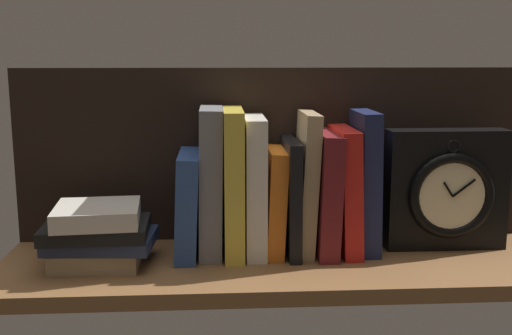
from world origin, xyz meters
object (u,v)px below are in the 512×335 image
at_px(book_black_skeptic, 291,196).
at_px(book_navy_bierce, 365,182).
at_px(book_gray_chess, 211,182).
at_px(book_yellow_seinlanguage, 233,182).
at_px(framed_clock, 446,190).
at_px(book_blue_modern, 188,204).
at_px(book_maroon_dawkins, 325,192).
at_px(book_red_requiem, 345,190).
at_px(book_white_catcher, 255,186).
at_px(book_orange_pandolfini, 275,201).
at_px(book_stack_side, 98,235).
at_px(book_tan_shortstories, 306,183).

height_order(book_black_skeptic, book_navy_bierce, book_navy_bierce).
xyz_separation_m(book_gray_chess, book_yellow_seinlanguage, (0.04, -0.00, -0.00)).
xyz_separation_m(book_yellow_seinlanguage, book_navy_bierce, (0.23, 0.00, -0.00)).
bearing_deg(framed_clock, book_blue_modern, -179.87).
height_order(book_maroon_dawkins, book_red_requiem, book_red_requiem).
height_order(book_gray_chess, book_white_catcher, book_gray_chess).
relative_size(book_red_requiem, book_navy_bierce, 0.88).
xyz_separation_m(book_gray_chess, book_maroon_dawkins, (0.20, 0.00, -0.02)).
height_order(book_gray_chess, book_black_skeptic, book_gray_chess).
bearing_deg(book_red_requiem, book_gray_chess, 180.00).
xyz_separation_m(book_orange_pandolfini, book_stack_side, (-0.30, -0.05, -0.04)).
distance_m(book_black_skeptic, book_tan_shortstories, 0.04).
height_order(book_gray_chess, book_red_requiem, book_gray_chess).
bearing_deg(book_maroon_dawkins, book_blue_modern, -180.00).
bearing_deg(book_orange_pandolfini, book_navy_bierce, 0.00).
bearing_deg(book_yellow_seinlanguage, book_maroon_dawkins, 0.00).
height_order(book_blue_modern, book_white_catcher, book_white_catcher).
xyz_separation_m(book_yellow_seinlanguage, book_tan_shortstories, (0.13, 0.00, -0.00)).
bearing_deg(book_maroon_dawkins, book_gray_chess, 180.00).
bearing_deg(book_orange_pandolfini, book_tan_shortstories, 0.00).
relative_size(book_gray_chess, book_red_requiem, 1.17).
height_order(book_yellow_seinlanguage, book_maroon_dawkins, book_yellow_seinlanguage).
distance_m(book_navy_bierce, framed_clock, 0.15).
xyz_separation_m(book_white_catcher, book_red_requiem, (0.16, 0.00, -0.01)).
height_order(book_navy_bierce, framed_clock, book_navy_bierce).
relative_size(book_yellow_seinlanguage, book_black_skeptic, 1.26).
relative_size(book_blue_modern, framed_clock, 0.83).
relative_size(book_black_skeptic, book_navy_bierce, 0.81).
bearing_deg(book_maroon_dawkins, book_orange_pandolfini, 180.00).
relative_size(book_gray_chess, book_stack_side, 1.40).
xyz_separation_m(book_orange_pandolfini, book_maroon_dawkins, (0.09, 0.00, 0.01)).
xyz_separation_m(book_gray_chess, book_navy_bierce, (0.27, 0.00, -0.00)).
bearing_deg(book_tan_shortstories, book_gray_chess, 180.00).
bearing_deg(book_red_requiem, book_orange_pandolfini, 180.00).
distance_m(book_white_catcher, book_stack_side, 0.28).
distance_m(book_white_catcher, book_navy_bierce, 0.19).
bearing_deg(book_gray_chess, book_red_requiem, 0.00).
bearing_deg(book_black_skeptic, book_gray_chess, 180.00).
xyz_separation_m(book_blue_modern, book_gray_chess, (0.04, 0.00, 0.04)).
bearing_deg(book_maroon_dawkins, book_tan_shortstories, 180.00).
bearing_deg(book_tan_shortstories, book_red_requiem, 0.00).
height_order(book_tan_shortstories, book_navy_bierce, book_navy_bierce).
bearing_deg(book_white_catcher, book_black_skeptic, 0.00).
bearing_deg(book_blue_modern, book_orange_pandolfini, 0.00).
height_order(book_tan_shortstories, framed_clock, book_tan_shortstories).
xyz_separation_m(book_maroon_dawkins, book_red_requiem, (0.04, 0.00, 0.00)).
bearing_deg(book_black_skeptic, book_red_requiem, 0.00).
relative_size(book_black_skeptic, book_maroon_dawkins, 0.94).
xyz_separation_m(book_maroon_dawkins, book_stack_side, (-0.39, -0.05, -0.05)).
distance_m(book_blue_modern, book_tan_shortstories, 0.21).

